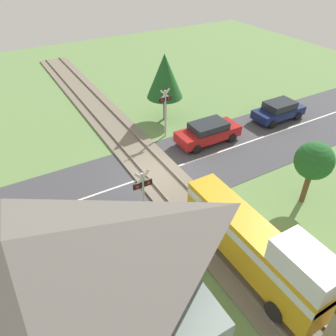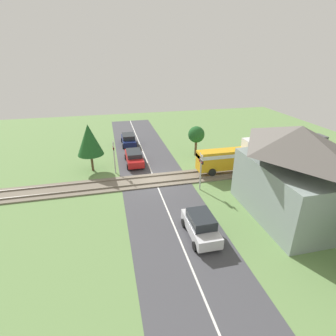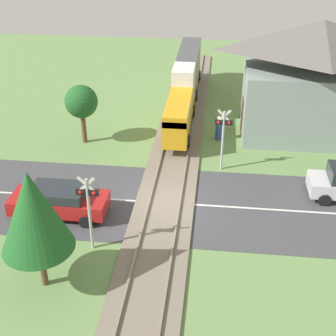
{
  "view_description": "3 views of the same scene",
  "coord_description": "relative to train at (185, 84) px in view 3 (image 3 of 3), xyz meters",
  "views": [
    {
      "loc": [
        7.13,
        13.59,
        11.54
      ],
      "look_at": [
        0.0,
        1.27,
        1.2
      ],
      "focal_mm": 35.0,
      "sensor_mm": 36.0,
      "label": 1
    },
    {
      "loc": [
        21.95,
        -3.88,
        11.31
      ],
      "look_at": [
        0.0,
        1.27,
        1.2
      ],
      "focal_mm": 28.0,
      "sensor_mm": 36.0,
      "label": 2
    },
    {
      "loc": [
        2.2,
        -18.25,
        12.53
      ],
      "look_at": [
        0.0,
        1.27,
        1.2
      ],
      "focal_mm": 50.0,
      "sensor_mm": 36.0,
      "label": 3
    }
  ],
  "objects": [
    {
      "name": "crossing_signal_east_approach",
      "position": [
        2.59,
        -7.76,
        0.32
      ],
      "size": [
        0.9,
        0.18,
        3.43
      ],
      "color": "#B7B7B7",
      "rests_on": "ground_plane"
    },
    {
      "name": "station_building",
      "position": [
        7.76,
        -2.88,
        1.52
      ],
      "size": [
        8.63,
        5.32,
        6.86
      ],
      "color": "gray",
      "rests_on": "ground_plane"
    },
    {
      "name": "track_bed",
      "position": [
        0.0,
        -11.32,
        -1.79
      ],
      "size": [
        2.8,
        48.0,
        0.24
      ],
      "color": "#756B5B",
      "rests_on": "ground_plane"
    },
    {
      "name": "pedestrian_by_station",
      "position": [
        2.38,
        -4.26,
        -1.16
      ],
      "size": [
        0.37,
        0.37,
        1.51
      ],
      "color": "#2D4C8E",
      "rests_on": "ground_plane"
    },
    {
      "name": "crossing_signal_west_approach",
      "position": [
        -2.59,
        -14.89,
        0.32
      ],
      "size": [
        0.9,
        0.18,
        3.43
      ],
      "color": "#B7B7B7",
      "rests_on": "ground_plane"
    },
    {
      "name": "train",
      "position": [
        0.0,
        0.0,
        0.0
      ],
      "size": [
        1.58,
        13.81,
        3.18
      ],
      "color": "gold",
      "rests_on": "track_bed"
    },
    {
      "name": "tree_beyond_track",
      "position": [
        -3.83,
        -17.14,
        1.45
      ],
      "size": [
        2.58,
        2.58,
        4.87
      ],
      "color": "brown",
      "rests_on": "ground_plane"
    },
    {
      "name": "ground_plane",
      "position": [
        0.0,
        -11.32,
        -1.86
      ],
      "size": [
        60.0,
        60.0,
        0.0
      ],
      "primitive_type": "plane",
      "color": "#66894C"
    },
    {
      "name": "tree_roadside_hedge",
      "position": [
        -5.48,
        -5.43,
        0.66
      ],
      "size": [
        1.88,
        1.88,
        3.5
      ],
      "color": "brown",
      "rests_on": "ground_plane"
    },
    {
      "name": "road_surface",
      "position": [
        0.0,
        -11.32,
        -1.85
      ],
      "size": [
        48.0,
        6.4,
        0.02
      ],
      "color": "#424247",
      "rests_on": "ground_plane"
    },
    {
      "name": "car_near_crossing",
      "position": [
        -4.63,
        -12.76,
        -1.09
      ],
      "size": [
        4.36,
        1.86,
        1.43
      ],
      "color": "#A81919",
      "rests_on": "ground_plane"
    }
  ]
}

